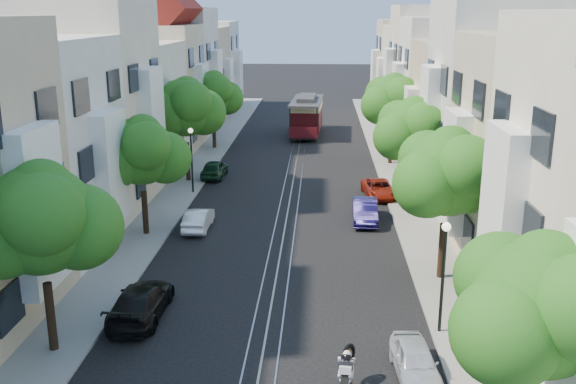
# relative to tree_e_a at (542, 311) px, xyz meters

# --- Properties ---
(ground) EXTENTS (200.00, 200.00, 0.00)m
(ground) POSITION_rel_tree_e_a_xyz_m (-7.26, 31.02, -4.40)
(ground) COLOR black
(ground) RESTS_ON ground
(sidewalk_east) EXTENTS (2.50, 80.00, 0.12)m
(sidewalk_east) POSITION_rel_tree_e_a_xyz_m (-0.01, 31.02, -4.34)
(sidewalk_east) COLOR gray
(sidewalk_east) RESTS_ON ground
(sidewalk_west) EXTENTS (2.50, 80.00, 0.12)m
(sidewalk_west) POSITION_rel_tree_e_a_xyz_m (-14.51, 31.02, -4.34)
(sidewalk_west) COLOR gray
(sidewalk_west) RESTS_ON ground
(rail_left) EXTENTS (0.06, 80.00, 0.02)m
(rail_left) POSITION_rel_tree_e_a_xyz_m (-7.81, 31.02, -4.39)
(rail_left) COLOR gray
(rail_left) RESTS_ON ground
(rail_slot) EXTENTS (0.06, 80.00, 0.02)m
(rail_slot) POSITION_rel_tree_e_a_xyz_m (-7.26, 31.02, -4.39)
(rail_slot) COLOR gray
(rail_slot) RESTS_ON ground
(rail_right) EXTENTS (0.06, 80.00, 0.02)m
(rail_right) POSITION_rel_tree_e_a_xyz_m (-6.71, 31.02, -4.39)
(rail_right) COLOR gray
(rail_right) RESTS_ON ground
(lane_line) EXTENTS (0.08, 80.00, 0.01)m
(lane_line) POSITION_rel_tree_e_a_xyz_m (-7.26, 31.02, -4.40)
(lane_line) COLOR tan
(lane_line) RESTS_ON ground
(townhouses_east) EXTENTS (7.75, 72.00, 12.00)m
(townhouses_east) POSITION_rel_tree_e_a_xyz_m (4.61, 30.94, 0.79)
(townhouses_east) COLOR beige
(townhouses_east) RESTS_ON ground
(townhouses_west) EXTENTS (7.75, 72.00, 11.76)m
(townhouses_west) POSITION_rel_tree_e_a_xyz_m (-19.13, 30.94, 0.68)
(townhouses_west) COLOR silver
(townhouses_west) RESTS_ON ground
(tree_e_a) EXTENTS (4.72, 3.87, 6.27)m
(tree_e_a) POSITION_rel_tree_e_a_xyz_m (0.00, 0.00, 0.00)
(tree_e_a) COLOR black
(tree_e_a) RESTS_ON ground
(tree_e_b) EXTENTS (4.93, 4.08, 6.68)m
(tree_e_b) POSITION_rel_tree_e_a_xyz_m (0.00, 12.00, 0.34)
(tree_e_b) COLOR black
(tree_e_b) RESTS_ON ground
(tree_e_c) EXTENTS (4.84, 3.99, 6.52)m
(tree_e_c) POSITION_rel_tree_e_a_xyz_m (0.00, 23.00, 0.20)
(tree_e_c) COLOR black
(tree_e_c) RESTS_ON ground
(tree_e_d) EXTENTS (5.01, 4.16, 6.85)m
(tree_e_d) POSITION_rel_tree_e_a_xyz_m (0.00, 34.00, 0.47)
(tree_e_d) COLOR black
(tree_e_d) RESTS_ON ground
(tree_w_a) EXTENTS (4.93, 4.08, 6.68)m
(tree_w_a) POSITION_rel_tree_e_a_xyz_m (-14.40, 5.00, 0.34)
(tree_w_a) COLOR black
(tree_w_a) RESTS_ON ground
(tree_w_b) EXTENTS (4.72, 3.87, 6.27)m
(tree_w_b) POSITION_rel_tree_e_a_xyz_m (-14.40, 17.00, 0.00)
(tree_w_b) COLOR black
(tree_w_b) RESTS_ON ground
(tree_w_c) EXTENTS (5.13, 4.28, 7.09)m
(tree_w_c) POSITION_rel_tree_e_a_xyz_m (-14.40, 28.00, 0.67)
(tree_w_c) COLOR black
(tree_w_c) RESTS_ON ground
(tree_w_d) EXTENTS (4.84, 3.99, 6.52)m
(tree_w_d) POSITION_rel_tree_e_a_xyz_m (-14.40, 39.00, 0.20)
(tree_w_d) COLOR black
(tree_w_d) RESTS_ON ground
(lamp_east) EXTENTS (0.32, 0.32, 4.16)m
(lamp_east) POSITION_rel_tree_e_a_xyz_m (-0.96, 7.02, -1.55)
(lamp_east) COLOR black
(lamp_east) RESTS_ON ground
(lamp_west) EXTENTS (0.32, 0.32, 4.16)m
(lamp_west) POSITION_rel_tree_e_a_xyz_m (-13.56, 25.02, -1.55)
(lamp_west) COLOR black
(lamp_west) RESTS_ON ground
(sportbike_rider) EXTENTS (0.64, 2.16, 1.50)m
(sportbike_rider) POSITION_rel_tree_e_a_xyz_m (-4.51, 2.84, -3.57)
(sportbike_rider) COLOR black
(sportbike_rider) RESTS_ON ground
(cable_car) EXTENTS (3.15, 8.86, 3.36)m
(cable_car) POSITION_rel_tree_e_a_xyz_m (-6.76, 45.97, -2.41)
(cable_car) COLOR black
(cable_car) RESTS_ON ground
(parked_car_e_near) EXTENTS (1.54, 3.35, 1.11)m
(parked_car_e_near) POSITION_rel_tree_e_a_xyz_m (-2.25, 4.10, -3.84)
(parked_car_e_near) COLOR silver
(parked_car_e_near) RESTS_ON ground
(parked_car_e_mid) EXTENTS (1.42, 3.84, 1.25)m
(parked_car_e_mid) POSITION_rel_tree_e_a_xyz_m (-2.86, 19.91, -3.77)
(parked_car_e_mid) COLOR #100C3E
(parked_car_e_mid) RESTS_ON ground
(parked_car_e_far) EXTENTS (2.20, 4.03, 1.07)m
(parked_car_e_far) POSITION_rel_tree_e_a_xyz_m (-1.66, 24.91, -3.86)
(parked_car_e_far) COLOR maroon
(parked_car_e_far) RESTS_ON ground
(parked_car_w_near) EXTENTS (1.84, 4.48, 1.30)m
(parked_car_w_near) POSITION_rel_tree_e_a_xyz_m (-12.16, 7.73, -3.75)
(parked_car_w_near) COLOR black
(parked_car_w_near) RESTS_ON ground
(parked_car_w_mid) EXTENTS (1.22, 3.44, 1.13)m
(parked_car_w_mid) POSITION_rel_tree_e_a_xyz_m (-11.90, 18.15, -3.83)
(parked_car_w_mid) COLOR white
(parked_car_w_mid) RESTS_ON ground
(parked_car_w_far) EXTENTS (1.62, 3.75, 1.26)m
(parked_car_w_far) POSITION_rel_tree_e_a_xyz_m (-12.86, 29.25, -3.77)
(parked_car_w_far) COLOR #15351F
(parked_car_w_far) RESTS_ON ground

